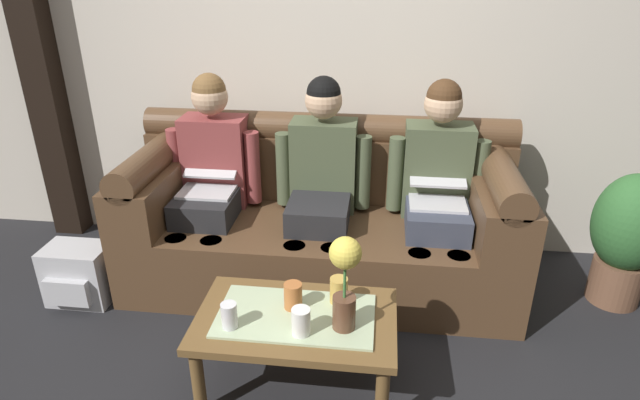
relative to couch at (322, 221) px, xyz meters
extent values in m
cube|color=beige|center=(0.00, 0.53, 1.08)|extent=(6.00, 0.12, 2.90)
cube|color=black|center=(-1.87, 0.41, 1.08)|extent=(0.20, 0.20, 2.90)
cube|color=#513823|center=(0.00, -0.07, -0.16)|extent=(2.24, 0.88, 0.42)
cube|color=#513823|center=(0.00, 0.26, 0.25)|extent=(2.24, 0.22, 0.40)
cylinder|color=#513823|center=(0.00, 0.26, 0.50)|extent=(2.24, 0.18, 0.18)
cube|color=#513823|center=(-0.98, -0.07, 0.19)|extent=(0.28, 0.88, 0.28)
cylinder|color=#513823|center=(-0.98, -0.07, 0.37)|extent=(0.18, 0.88, 0.18)
cube|color=#513823|center=(0.98, -0.07, 0.19)|extent=(0.28, 0.88, 0.28)
cylinder|color=#513823|center=(0.98, -0.07, 0.37)|extent=(0.18, 0.88, 0.18)
cube|color=#232326|center=(-0.66, -0.13, 0.12)|extent=(0.34, 0.40, 0.15)
cylinder|color=#232326|center=(-0.76, -0.39, -0.16)|extent=(0.12, 0.12, 0.42)
cylinder|color=#232326|center=(-0.56, -0.39, -0.16)|extent=(0.12, 0.12, 0.42)
cube|color=brown|center=(-0.66, 0.11, 0.32)|extent=(0.38, 0.22, 0.54)
cylinder|color=brown|center=(-0.89, 0.07, 0.30)|extent=(0.09, 0.09, 0.44)
cylinder|color=brown|center=(-0.42, 0.07, 0.30)|extent=(0.09, 0.09, 0.44)
sphere|color=tan|center=(-0.66, 0.09, 0.71)|extent=(0.21, 0.21, 0.21)
sphere|color=brown|center=(-0.66, 0.09, 0.75)|extent=(0.19, 0.19, 0.19)
cube|color=silver|center=(-0.66, -0.11, 0.21)|extent=(0.31, 0.22, 0.02)
cube|color=silver|center=(-0.66, 0.04, 0.31)|extent=(0.31, 0.20, 0.09)
cube|color=black|center=(-0.66, 0.03, 0.31)|extent=(0.27, 0.17, 0.08)
cube|color=#232326|center=(0.00, -0.13, 0.12)|extent=(0.34, 0.40, 0.15)
cylinder|color=#232326|center=(-0.10, -0.39, -0.16)|extent=(0.12, 0.12, 0.42)
cylinder|color=#232326|center=(0.10, -0.39, -0.16)|extent=(0.12, 0.12, 0.42)
cube|color=#475138|center=(0.00, 0.11, 0.32)|extent=(0.38, 0.22, 0.54)
cylinder|color=#475138|center=(-0.23, 0.07, 0.30)|extent=(0.09, 0.09, 0.44)
cylinder|color=#475138|center=(0.23, 0.07, 0.30)|extent=(0.09, 0.09, 0.44)
sphere|color=tan|center=(0.00, 0.09, 0.71)|extent=(0.21, 0.21, 0.21)
sphere|color=black|center=(0.00, 0.09, 0.75)|extent=(0.19, 0.19, 0.19)
cube|color=#383D4C|center=(0.66, -0.13, 0.12)|extent=(0.34, 0.40, 0.15)
cylinder|color=#383D4C|center=(0.56, -0.39, -0.16)|extent=(0.12, 0.12, 0.42)
cylinder|color=#383D4C|center=(0.76, -0.39, -0.16)|extent=(0.12, 0.12, 0.42)
cube|color=#475138|center=(0.66, 0.11, 0.32)|extent=(0.38, 0.22, 0.54)
cylinder|color=#475138|center=(0.42, 0.07, 0.30)|extent=(0.09, 0.09, 0.44)
cylinder|color=#475138|center=(0.89, 0.07, 0.30)|extent=(0.09, 0.09, 0.44)
sphere|color=tan|center=(0.66, 0.09, 0.71)|extent=(0.21, 0.21, 0.21)
sphere|color=#472D19|center=(0.66, 0.09, 0.75)|extent=(0.19, 0.19, 0.19)
cube|color=silver|center=(0.66, -0.11, 0.21)|extent=(0.31, 0.22, 0.02)
cube|color=silver|center=(0.66, 0.03, 0.32)|extent=(0.31, 0.21, 0.07)
cube|color=black|center=(0.66, 0.02, 0.31)|extent=(0.27, 0.18, 0.05)
cube|color=brown|center=(0.00, -0.95, 0.00)|extent=(0.87, 0.54, 0.04)
cube|color=#B2C69E|center=(0.00, -0.95, 0.02)|extent=(0.68, 0.38, 0.01)
cylinder|color=brown|center=(-0.39, -1.17, -0.19)|extent=(0.06, 0.06, 0.35)
cylinder|color=brown|center=(0.39, -1.17, -0.19)|extent=(0.06, 0.06, 0.35)
cylinder|color=brown|center=(-0.39, -0.73, -0.19)|extent=(0.06, 0.06, 0.35)
cylinder|color=brown|center=(0.39, -0.73, -0.19)|extent=(0.06, 0.06, 0.35)
cylinder|color=brown|center=(0.21, -1.01, 0.10)|extent=(0.10, 0.10, 0.15)
cylinder|color=#3D7538|center=(0.21, -1.01, 0.26)|extent=(0.01, 0.01, 0.16)
sphere|color=#E5CC4C|center=(0.21, -1.01, 0.39)|extent=(0.13, 0.13, 0.13)
cylinder|color=white|center=(0.04, -1.07, 0.09)|extent=(0.08, 0.08, 0.12)
cylinder|color=#B26633|center=(-0.02, -0.90, 0.09)|extent=(0.08, 0.08, 0.12)
cylinder|color=gold|center=(0.18, -0.83, 0.09)|extent=(0.08, 0.08, 0.12)
cylinder|color=silver|center=(-0.26, -1.07, 0.09)|extent=(0.07, 0.07, 0.11)
cube|color=#B7B7BC|center=(-1.34, -0.43, -0.20)|extent=(0.35, 0.24, 0.34)
cube|color=#B7B7BC|center=(-1.34, -0.57, -0.23)|extent=(0.25, 0.05, 0.15)
cylinder|color=brown|center=(1.71, -0.06, -0.24)|extent=(0.28, 0.28, 0.26)
ellipsoid|color=#2D602D|center=(1.71, -0.06, 0.13)|extent=(0.40, 0.40, 0.56)
camera|label=1|loc=(0.33, -2.80, 1.44)|focal=29.64mm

